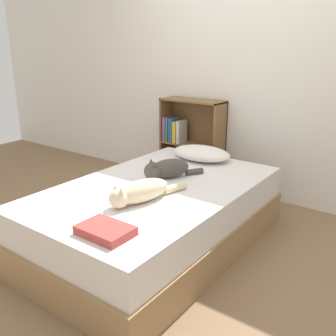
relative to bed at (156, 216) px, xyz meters
The scene contains 8 objects.
ground_plane 0.24m from the bed, ahead, with size 8.00×8.00×0.00m, color #846647.
wall_back 1.76m from the bed, 90.00° to the left, with size 8.00×0.06×2.50m.
bed is the anchor object (origin of this frame).
pillow 0.85m from the bed, 96.23° to the left, with size 0.56×0.37×0.12m.
cat_light 0.46m from the bed, 71.51° to the right, with size 0.26×0.62×0.16m.
cat_dark 0.37m from the bed, 103.88° to the left, with size 0.32×0.45×0.16m.
bookshelf 1.44m from the bed, 112.34° to the left, with size 0.70×0.26×0.96m.
blanket_fold 0.86m from the bed, 72.26° to the right, with size 0.30×0.21×0.05m.
Camera 1 is at (1.63, -2.07, 1.49)m, focal length 40.00 mm.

